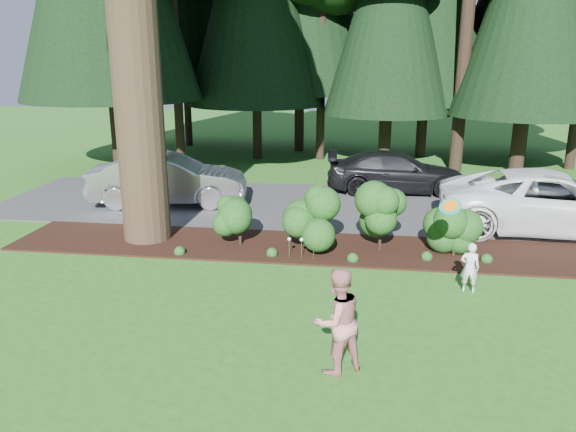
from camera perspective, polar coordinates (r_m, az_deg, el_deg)
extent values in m
plane|color=#265E1A|center=(11.50, 1.48, -8.71)|extent=(80.00, 80.00, 0.00)
cube|color=black|center=(14.49, 2.93, -3.26)|extent=(16.00, 2.50, 0.05)
cube|color=#38383A|center=(18.55, 4.10, 1.04)|extent=(22.00, 6.00, 0.03)
cylinder|color=#2F2317|center=(14.97, -15.65, 20.05)|extent=(1.24, 1.24, 12.00)
sphere|color=#163E13|center=(14.55, -4.92, -0.59)|extent=(1.08, 1.08, 1.08)
cylinder|color=black|center=(14.70, -4.87, -2.50)|extent=(0.08, 0.08, 0.30)
sphere|color=#163E13|center=(14.00, 2.08, -0.04)|extent=(1.35, 1.35, 1.35)
cylinder|color=black|center=(14.23, 2.05, -3.08)|extent=(0.08, 0.08, 0.30)
sphere|color=#163E13|center=(14.26, 9.41, -0.41)|extent=(1.26, 1.26, 1.26)
cylinder|color=black|center=(14.46, 9.29, -2.98)|extent=(0.08, 0.08, 0.30)
sphere|color=#163E13|center=(14.27, 16.65, -1.33)|extent=(1.17, 1.17, 1.17)
cylinder|color=black|center=(14.44, 16.47, -3.47)|extent=(0.08, 0.08, 0.30)
cylinder|color=#163E13|center=(13.68, 0.12, -3.43)|extent=(0.01, 0.01, 0.50)
sphere|color=white|center=(13.60, 0.12, -2.36)|extent=(0.09, 0.09, 0.09)
cylinder|color=#163E13|center=(13.65, 1.37, -3.49)|extent=(0.01, 0.01, 0.50)
sphere|color=white|center=(13.56, 1.38, -2.41)|extent=(0.09, 0.09, 0.09)
cylinder|color=#163E13|center=(13.62, 2.63, -3.54)|extent=(0.01, 0.01, 0.50)
sphere|color=white|center=(13.53, 2.64, -2.46)|extent=(0.09, 0.09, 0.09)
cylinder|color=black|center=(26.60, -16.30, 15.66)|extent=(0.50, 0.50, 9.80)
cylinder|color=black|center=(26.18, -10.59, 15.25)|extent=(0.50, 0.50, 9.10)
cylinder|color=black|center=(25.90, -3.71, 17.02)|extent=(0.50, 0.50, 10.50)
cylinder|color=black|center=(23.98, 2.88, 15.02)|extent=(0.50, 0.50, 8.75)
cylinder|color=black|center=(24.90, 10.37, 17.65)|extent=(0.50, 0.50, 11.20)
cylinder|color=black|center=(26.16, 17.00, 15.22)|extent=(0.50, 0.50, 9.45)
cylinder|color=black|center=(25.20, 23.51, 16.21)|extent=(0.50, 0.50, 10.85)
cylinder|color=black|center=(30.30, -10.12, 17.35)|extent=(0.50, 0.50, 11.20)
cylinder|color=black|center=(28.61, 0.62, 16.97)|extent=(0.50, 0.50, 10.50)
cylinder|color=black|center=(29.49, 13.13, 17.91)|extent=(0.50, 0.50, 11.90)
cylinder|color=black|center=(29.80, 23.07, 15.37)|extent=(0.50, 0.50, 10.15)
imported|color=#ACACB0|center=(18.89, -12.10, 3.66)|extent=(5.30, 2.54, 1.68)
imported|color=white|center=(17.20, 25.37, 1.28)|extent=(6.27, 3.13, 1.71)
imported|color=black|center=(20.61, 10.93, 4.41)|extent=(5.07, 2.33, 1.44)
imported|color=white|center=(12.36, 17.98, -5.00)|extent=(0.42, 0.30, 1.09)
imported|color=red|center=(8.85, 5.01, -10.59)|extent=(1.06, 1.02, 1.72)
cylinder|color=teal|center=(12.09, 16.16, 0.92)|extent=(0.52, 0.39, 0.40)
cylinder|color=orange|center=(12.09, 16.17, 0.99)|extent=(0.36, 0.28, 0.28)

